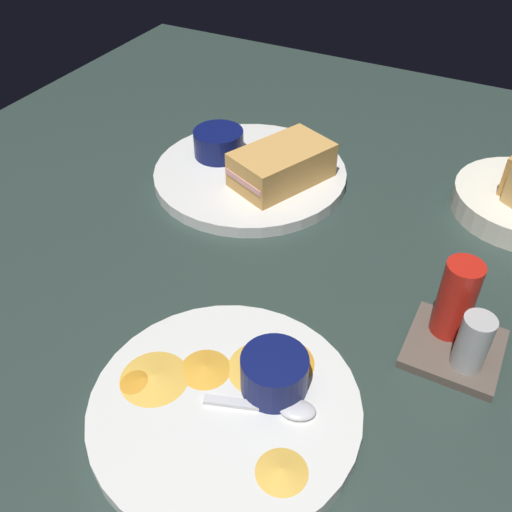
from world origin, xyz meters
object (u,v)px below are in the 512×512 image
(plate_chips_companion, at_px, (225,409))
(sandwich_half_near, at_px, (282,165))
(spoon_by_gravy_ramekin, at_px, (282,408))
(spoon_by_dark_ramekin, at_px, (255,161))
(condiment_caddy, at_px, (459,325))
(ramekin_dark_sauce, at_px, (219,142))
(ramekin_light_gravy, at_px, (274,372))
(plate_sandwich_main, at_px, (250,174))

(plate_chips_companion, bearing_deg, sandwich_half_near, -162.40)
(sandwich_half_near, bearing_deg, spoon_by_gravy_ramekin, 25.59)
(spoon_by_dark_ramekin, height_order, condiment_caddy, condiment_caddy)
(ramekin_dark_sauce, bearing_deg, spoon_by_gravy_ramekin, 37.35)
(ramekin_dark_sauce, relative_size, spoon_by_dark_ramekin, 0.71)
(plate_chips_companion, bearing_deg, condiment_caddy, 136.42)
(spoon_by_gravy_ramekin, bearing_deg, sandwich_half_near, -154.41)
(sandwich_half_near, height_order, ramekin_light_gravy, sandwich_half_near)
(ramekin_dark_sauce, relative_size, plate_chips_companion, 0.29)
(sandwich_half_near, distance_m, plate_chips_companion, 0.36)
(plate_sandwich_main, distance_m, plate_chips_companion, 0.38)
(spoon_by_dark_ramekin, distance_m, condiment_caddy, 0.38)
(sandwich_half_near, xyz_separation_m, plate_chips_companion, (0.34, 0.11, -0.03))
(plate_sandwich_main, height_order, plate_chips_companion, same)
(spoon_by_dark_ramekin, bearing_deg, sandwich_half_near, 66.92)
(plate_sandwich_main, xyz_separation_m, sandwich_half_near, (0.00, 0.05, 0.03))
(plate_sandwich_main, xyz_separation_m, spoon_by_gravy_ramekin, (0.33, 0.21, 0.01))
(spoon_by_dark_ramekin, height_order, ramekin_light_gravy, ramekin_light_gravy)
(plate_chips_companion, bearing_deg, spoon_by_dark_ramekin, -156.20)
(plate_chips_companion, bearing_deg, spoon_by_gravy_ramekin, 108.67)
(sandwich_half_near, relative_size, spoon_by_dark_ramekin, 1.51)
(spoon_by_dark_ramekin, height_order, plate_chips_companion, spoon_by_dark_ramekin)
(condiment_caddy, bearing_deg, ramekin_light_gravy, -44.52)
(sandwich_half_near, height_order, ramekin_dark_sauce, sandwich_half_near)
(plate_sandwich_main, bearing_deg, plate_chips_companion, 24.56)
(spoon_by_dark_ramekin, xyz_separation_m, plate_chips_companion, (0.37, 0.16, -0.01))
(plate_sandwich_main, relative_size, spoon_by_gravy_ramekin, 2.71)
(spoon_by_gravy_ramekin, bearing_deg, plate_sandwich_main, -148.07)
(condiment_caddy, bearing_deg, spoon_by_gravy_ramekin, -36.50)
(ramekin_dark_sauce, distance_m, ramekin_light_gravy, 0.41)
(plate_sandwich_main, bearing_deg, condiment_caddy, 60.84)
(ramekin_dark_sauce, height_order, spoon_by_gravy_ramekin, ramekin_dark_sauce)
(spoon_by_gravy_ramekin, bearing_deg, spoon_by_dark_ramekin, -149.12)
(plate_sandwich_main, xyz_separation_m, condiment_caddy, (0.18, 0.32, 0.03))
(plate_sandwich_main, bearing_deg, ramekin_dark_sauce, -104.43)
(plate_chips_companion, height_order, condiment_caddy, condiment_caddy)
(condiment_caddy, bearing_deg, spoon_by_dark_ramekin, -121.32)
(ramekin_dark_sauce, relative_size, spoon_by_gravy_ramekin, 0.72)
(ramekin_dark_sauce, height_order, spoon_by_dark_ramekin, ramekin_dark_sauce)
(plate_chips_companion, xyz_separation_m, ramekin_light_gravy, (-0.04, 0.03, 0.03))
(plate_chips_companion, distance_m, ramekin_light_gravy, 0.05)
(spoon_by_gravy_ramekin, distance_m, condiment_caddy, 0.19)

